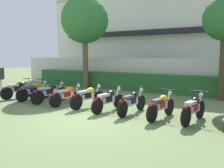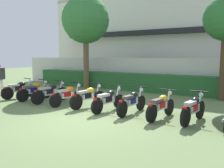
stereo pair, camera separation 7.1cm
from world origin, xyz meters
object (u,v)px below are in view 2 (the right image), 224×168
motorcycle_in_row_2 (50,92)px  motorcycle_in_row_7 (161,106)px  motorcycle_in_row_6 (132,102)px  motorcycle_in_row_5 (108,100)px  motorcycle_in_row_1 (34,91)px  motorcycle_in_row_3 (67,95)px  motorcycle_in_row_8 (193,109)px  motorcycle_in_row_0 (19,89)px  motorcycle_in_row_4 (88,96)px  tree_near_inspector (86,20)px  parked_car (141,72)px

motorcycle_in_row_2 → motorcycle_in_row_7: 5.19m
motorcycle_in_row_6 → motorcycle_in_row_5: bearing=101.4°
motorcycle_in_row_1 → motorcycle_in_row_5: (4.18, -0.09, -0.01)m
motorcycle_in_row_3 → motorcycle_in_row_8: 5.18m
motorcycle_in_row_0 → motorcycle_in_row_8: size_ratio=1.00×
motorcycle_in_row_7 → motorcycle_in_row_1: bearing=97.8°
motorcycle_in_row_4 → motorcycle_in_row_8: 4.17m
motorcycle_in_row_0 → motorcycle_in_row_5: (5.26, -0.07, -0.01)m
motorcycle_in_row_3 → motorcycle_in_row_4: bearing=-76.5°
motorcycle_in_row_1 → motorcycle_in_row_5: size_ratio=1.00×
motorcycle_in_row_3 → motorcycle_in_row_0: bearing=97.9°
tree_near_inspector → motorcycle_in_row_2: tree_near_inspector is taller
motorcycle_in_row_2 → motorcycle_in_row_3: motorcycle_in_row_2 is taller
motorcycle_in_row_8 → motorcycle_in_row_0: bearing=99.0°
motorcycle_in_row_2 → motorcycle_in_row_6: size_ratio=1.01×
tree_near_inspector → motorcycle_in_row_4: tree_near_inspector is taller
motorcycle_in_row_2 → motorcycle_in_row_6: bearing=-81.0°
motorcycle_in_row_3 → parked_car: bearing=8.7°
motorcycle_in_row_1 → motorcycle_in_row_7: motorcycle_in_row_1 is taller
motorcycle_in_row_8 → motorcycle_in_row_7: bearing=103.7°
motorcycle_in_row_0 → motorcycle_in_row_1: (1.08, 0.02, 0.00)m
motorcycle_in_row_2 → motorcycle_in_row_5: bearing=-83.0°
motorcycle_in_row_1 → motorcycle_in_row_2: motorcycle_in_row_2 is taller
tree_near_inspector → motorcycle_in_row_2: bearing=-72.5°
tree_near_inspector → motorcycle_in_row_3: (2.47, -4.58, -3.86)m
motorcycle_in_row_6 → motorcycle_in_row_7: 1.14m
motorcycle_in_row_6 → motorcycle_in_row_8: (2.16, -0.05, 0.01)m
motorcycle_in_row_1 → motorcycle_in_row_7: size_ratio=1.03×
motorcycle_in_row_5 → motorcycle_in_row_7: size_ratio=1.02×
motorcycle_in_row_3 → motorcycle_in_row_7: motorcycle_in_row_7 is taller
motorcycle_in_row_2 → motorcycle_in_row_8: motorcycle_in_row_2 is taller
motorcycle_in_row_7 → motorcycle_in_row_2: bearing=97.8°
motorcycle_in_row_8 → motorcycle_in_row_1: bearing=98.8°
parked_car → motorcycle_in_row_7: (4.21, -7.85, -0.49)m
motorcycle_in_row_4 → motorcycle_in_row_0: bearing=99.2°
motorcycle_in_row_1 → motorcycle_in_row_3: motorcycle_in_row_1 is taller
motorcycle_in_row_7 → motorcycle_in_row_0: bearing=98.1°
parked_car → motorcycle_in_row_3: parked_car is taller
motorcycle_in_row_2 → motorcycle_in_row_6: (4.05, 0.05, -0.01)m
motorcycle_in_row_1 → tree_near_inspector: bearing=11.6°
motorcycle_in_row_8 → parked_car: bearing=43.0°
motorcycle_in_row_2 → motorcycle_in_row_5: motorcycle_in_row_2 is taller
motorcycle_in_row_7 → motorcycle_in_row_3: bearing=97.9°
motorcycle_in_row_8 → motorcycle_in_row_6: bearing=97.7°
motorcycle_in_row_1 → motorcycle_in_row_3: 2.10m
motorcycle_in_row_4 → motorcycle_in_row_8: motorcycle_in_row_8 is taller
tree_near_inspector → motorcycle_in_row_5: size_ratio=3.16×
motorcycle_in_row_4 → motorcycle_in_row_1: bearing=99.2°
tree_near_inspector → motorcycle_in_row_6: size_ratio=3.04×
parked_car → motorcycle_in_row_0: (-3.13, -7.76, -0.49)m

